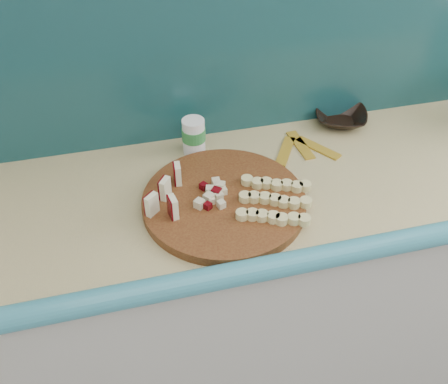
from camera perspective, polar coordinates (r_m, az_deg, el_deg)
name	(u,v)px	position (r m, az deg, el deg)	size (l,w,h in m)	color
kitchen_counter	(335,269)	(1.82, 12.56, -8.56)	(2.20, 0.63, 0.91)	beige
backsplash	(330,46)	(1.60, 12.03, 16.06)	(2.20, 0.02, 0.50)	teal
cutting_board	(224,202)	(1.33, 0.00, -1.09)	(0.44, 0.44, 0.03)	#481E0F
apple_wedges	(167,193)	(1.30, -6.58, -0.12)	(0.12, 0.17, 0.06)	#F5EFC4
apple_chunks	(214,193)	(1.32, -1.19, -0.16)	(0.08, 0.07, 0.02)	beige
banana_slices	(274,200)	(1.30, 5.78, -0.93)	(0.23, 0.21, 0.02)	#DDD187
brown_bowl	(341,117)	(1.69, 13.19, 8.32)	(0.17, 0.17, 0.04)	black
canister	(194,136)	(1.49, -3.48, 6.41)	(0.07, 0.07, 0.11)	white
banana_peel	(301,148)	(1.55, 8.82, 5.00)	(0.21, 0.18, 0.01)	gold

